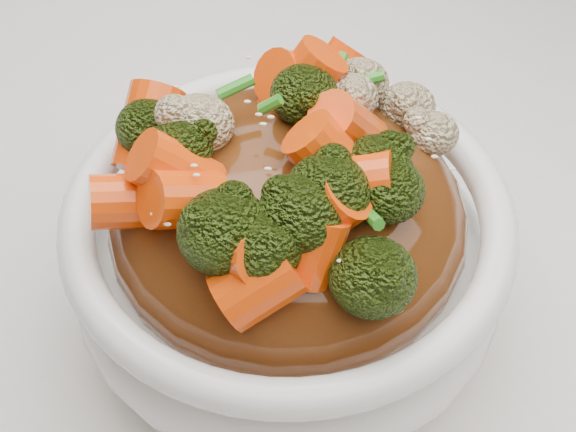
# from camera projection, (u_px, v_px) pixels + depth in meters

# --- Properties ---
(tablecloth) EXTENTS (1.20, 0.80, 0.04)m
(tablecloth) POSITION_uv_depth(u_px,v_px,m) (367.00, 264.00, 0.56)
(tablecloth) COLOR white
(tablecloth) RESTS_ON dining_table
(bowl) EXTENTS (0.29, 0.29, 0.09)m
(bowl) POSITION_uv_depth(u_px,v_px,m) (288.00, 259.00, 0.48)
(bowl) COLOR white
(bowl) RESTS_ON tablecloth
(sauce_base) EXTENTS (0.23, 0.23, 0.10)m
(sauce_base) POSITION_uv_depth(u_px,v_px,m) (288.00, 220.00, 0.46)
(sauce_base) COLOR #53270E
(sauce_base) RESTS_ON bowl
(carrots) EXTENTS (0.23, 0.23, 0.05)m
(carrots) POSITION_uv_depth(u_px,v_px,m) (288.00, 124.00, 0.41)
(carrots) COLOR #FB4908
(carrots) RESTS_ON sauce_base
(broccoli) EXTENTS (0.23, 0.23, 0.05)m
(broccoli) POSITION_uv_depth(u_px,v_px,m) (288.00, 125.00, 0.41)
(broccoli) COLOR black
(broccoli) RESTS_ON sauce_base
(cauliflower) EXTENTS (0.23, 0.23, 0.04)m
(cauliflower) POSITION_uv_depth(u_px,v_px,m) (288.00, 129.00, 0.41)
(cauliflower) COLOR beige
(cauliflower) RESTS_ON sauce_base
(scallions) EXTENTS (0.17, 0.17, 0.02)m
(scallions) POSITION_uv_depth(u_px,v_px,m) (288.00, 122.00, 0.40)
(scallions) COLOR #2C831E
(scallions) RESTS_ON sauce_base
(sesame_seeds) EXTENTS (0.21, 0.21, 0.01)m
(sesame_seeds) POSITION_uv_depth(u_px,v_px,m) (288.00, 122.00, 0.40)
(sesame_seeds) COLOR beige
(sesame_seeds) RESTS_ON sauce_base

